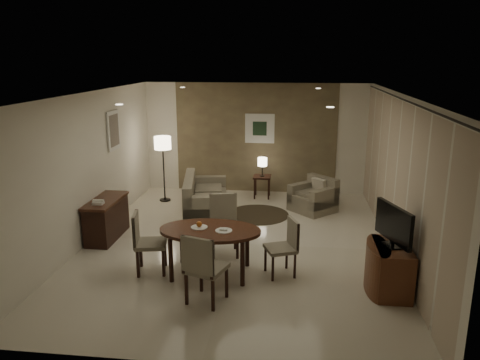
# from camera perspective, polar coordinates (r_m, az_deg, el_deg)

# --- Properties ---
(room_shell) EXTENTS (5.50, 7.00, 2.70)m
(room_shell) POSITION_cam_1_polar(r_m,az_deg,el_deg) (8.59, 0.16, 1.63)
(room_shell) COLOR beige
(room_shell) RESTS_ON ground
(taupe_accent) EXTENTS (3.96, 0.03, 2.70)m
(taupe_accent) POSITION_cam_1_polar(r_m,az_deg,el_deg) (11.59, 1.93, 5.10)
(taupe_accent) COLOR #786B4B
(taupe_accent) RESTS_ON wall_back
(curtain_wall) EXTENTS (0.08, 6.70, 2.58)m
(curtain_wall) POSITION_cam_1_polar(r_m,az_deg,el_deg) (8.33, 18.46, 0.22)
(curtain_wall) COLOR beige
(curtain_wall) RESTS_ON wall_right
(curtain_rod) EXTENTS (0.03, 6.80, 0.03)m
(curtain_rod) POSITION_cam_1_polar(r_m,az_deg,el_deg) (8.11, 19.23, 9.28)
(curtain_rod) COLOR black
(curtain_rod) RESTS_ON wall_right
(art_back_frame) EXTENTS (0.72, 0.03, 0.72)m
(art_back_frame) POSITION_cam_1_polar(r_m,az_deg,el_deg) (11.52, 2.42, 6.29)
(art_back_frame) COLOR silver
(art_back_frame) RESTS_ON wall_back
(art_back_canvas) EXTENTS (0.34, 0.01, 0.34)m
(art_back_canvas) POSITION_cam_1_polar(r_m,az_deg,el_deg) (11.51, 2.42, 6.28)
(art_back_canvas) COLOR #1A2F1B
(art_back_canvas) RESTS_ON wall_back
(art_left_frame) EXTENTS (0.03, 0.60, 0.80)m
(art_left_frame) POSITION_cam_1_polar(r_m,az_deg,el_deg) (9.93, -15.16, 5.86)
(art_left_frame) COLOR silver
(art_left_frame) RESTS_ON wall_left
(art_left_canvas) EXTENTS (0.01, 0.46, 0.64)m
(art_left_canvas) POSITION_cam_1_polar(r_m,az_deg,el_deg) (9.92, -15.08, 5.86)
(art_left_canvas) COLOR gray
(art_left_canvas) RESTS_ON wall_left
(downlight_nl) EXTENTS (0.10, 0.10, 0.01)m
(downlight_nl) POSITION_cam_1_polar(r_m,az_deg,el_deg) (6.57, -14.50, 8.89)
(downlight_nl) COLOR white
(downlight_nl) RESTS_ON ceiling
(downlight_nr) EXTENTS (0.10, 0.10, 0.01)m
(downlight_nr) POSITION_cam_1_polar(r_m,az_deg,el_deg) (6.15, 10.94, 8.71)
(downlight_nr) COLOR white
(downlight_nr) RESTS_ON ceiling
(downlight_fl) EXTENTS (0.10, 0.10, 0.01)m
(downlight_fl) POSITION_cam_1_polar(r_m,az_deg,el_deg) (10.00, -7.03, 11.15)
(downlight_fl) COLOR white
(downlight_fl) RESTS_ON ceiling
(downlight_fr) EXTENTS (0.10, 0.10, 0.01)m
(downlight_fr) POSITION_cam_1_polar(r_m,az_deg,el_deg) (9.73, 9.51, 10.95)
(downlight_fr) COLOR white
(downlight_fr) RESTS_ON ceiling
(console_desk) EXTENTS (0.48, 1.20, 0.75)m
(console_desk) POSITION_cam_1_polar(r_m,az_deg,el_deg) (9.11, -15.95, -4.56)
(console_desk) COLOR #4A2417
(console_desk) RESTS_ON floor
(telephone) EXTENTS (0.20, 0.14, 0.09)m
(telephone) POSITION_cam_1_polar(r_m,az_deg,el_deg) (8.72, -16.90, -2.57)
(telephone) COLOR white
(telephone) RESTS_ON console_desk
(tv_cabinet) EXTENTS (0.48, 0.90, 0.70)m
(tv_cabinet) POSITION_cam_1_polar(r_m,az_deg,el_deg) (7.20, 17.94, -10.24)
(tv_cabinet) COLOR brown
(tv_cabinet) RESTS_ON floor
(flat_tv) EXTENTS (0.36, 0.85, 0.60)m
(flat_tv) POSITION_cam_1_polar(r_m,az_deg,el_deg) (6.95, 18.22, -5.21)
(flat_tv) COLOR black
(flat_tv) RESTS_ON tv_cabinet
(dining_table) EXTENTS (1.57, 0.98, 0.74)m
(dining_table) POSITION_cam_1_polar(r_m,az_deg,el_deg) (7.38, -3.62, -8.71)
(dining_table) COLOR #4A2417
(dining_table) RESTS_ON floor
(chair_near) EXTENTS (0.63, 0.63, 1.02)m
(chair_near) POSITION_cam_1_polar(r_m,az_deg,el_deg) (6.55, -4.11, -10.53)
(chair_near) COLOR gray
(chair_near) RESTS_ON floor
(chair_far) EXTENTS (0.59, 0.59, 1.02)m
(chair_far) POSITION_cam_1_polar(r_m,az_deg,el_deg) (8.00, -1.92, -5.65)
(chair_far) COLOR gray
(chair_far) RESTS_ON floor
(chair_left) EXTENTS (0.56, 0.56, 0.97)m
(chair_left) POSITION_cam_1_polar(r_m,az_deg,el_deg) (7.51, -10.78, -7.53)
(chair_left) COLOR gray
(chair_left) RESTS_ON floor
(chair_right) EXTENTS (0.56, 0.56, 0.89)m
(chair_right) POSITION_cam_1_polar(r_m,az_deg,el_deg) (7.33, 4.93, -8.24)
(chair_right) COLOR gray
(chair_right) RESTS_ON floor
(plate_a) EXTENTS (0.26, 0.26, 0.02)m
(plate_a) POSITION_cam_1_polar(r_m,az_deg,el_deg) (7.31, -4.99, -5.76)
(plate_a) COLOR white
(plate_a) RESTS_ON dining_table
(plate_b) EXTENTS (0.26, 0.26, 0.02)m
(plate_b) POSITION_cam_1_polar(r_m,az_deg,el_deg) (7.15, -2.00, -6.20)
(plate_b) COLOR white
(plate_b) RESTS_ON dining_table
(fruit_apple) EXTENTS (0.09, 0.09, 0.09)m
(fruit_apple) POSITION_cam_1_polar(r_m,az_deg,el_deg) (7.29, -5.00, -5.37)
(fruit_apple) COLOR #B35214
(fruit_apple) RESTS_ON plate_a
(napkin) EXTENTS (0.12, 0.08, 0.03)m
(napkin) POSITION_cam_1_polar(r_m,az_deg,el_deg) (7.15, -2.00, -6.02)
(napkin) COLOR white
(napkin) RESTS_ON plate_b
(round_rug) EXTENTS (1.35, 1.35, 0.01)m
(round_rug) POSITION_cam_1_polar(r_m,az_deg,el_deg) (10.13, 2.15, -4.21)
(round_rug) COLOR #3B3021
(round_rug) RESTS_ON floor
(sofa) EXTENTS (1.90, 1.18, 0.84)m
(sofa) POSITION_cam_1_polar(r_m,az_deg,el_deg) (10.01, -4.17, -1.99)
(sofa) COLOR gray
(sofa) RESTS_ON floor
(armchair) EXTENTS (1.14, 1.14, 0.74)m
(armchair) POSITION_cam_1_polar(r_m,az_deg,el_deg) (10.38, 8.88, -1.81)
(armchair) COLOR gray
(armchair) RESTS_ON floor
(side_table) EXTENTS (0.42, 0.42, 0.53)m
(side_table) POSITION_cam_1_polar(r_m,az_deg,el_deg) (11.29, 2.71, -0.82)
(side_table) COLOR black
(side_table) RESTS_ON floor
(table_lamp) EXTENTS (0.22, 0.22, 0.50)m
(table_lamp) POSITION_cam_1_polar(r_m,az_deg,el_deg) (11.16, 2.74, 1.73)
(table_lamp) COLOR #FFEAC1
(table_lamp) RESTS_ON side_table
(floor_lamp) EXTENTS (0.39, 0.39, 1.53)m
(floor_lamp) POSITION_cam_1_polar(r_m,az_deg,el_deg) (11.05, -9.28, 1.33)
(floor_lamp) COLOR #FFE5B7
(floor_lamp) RESTS_ON floor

